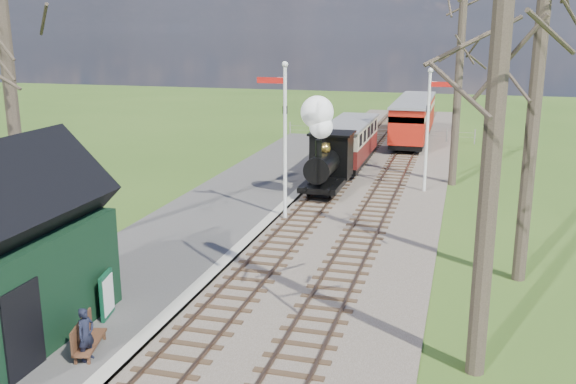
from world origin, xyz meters
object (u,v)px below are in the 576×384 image
red_carriage_a (410,124)px  semaphore_far (429,121)px  locomotive (326,151)px  semaphore_near (283,130)px  coach (350,141)px  red_carriage_b (417,113)px  bench (85,337)px  person (86,334)px  sign_board (107,295)px

red_carriage_a → semaphore_far: bearing=-80.8°
semaphore_far → locomotive: (-4.39, -1.73, -1.28)m
semaphore_near → red_carriage_a: (3.37, 16.94, -2.03)m
coach → red_carriage_b: (2.60, 12.10, 0.08)m
bench → person: size_ratio=1.15×
red_carriage_a → semaphore_near: bearing=-101.2°
red_carriage_a → red_carriage_b: 5.50m
coach → bench: 22.26m
locomotive → red_carriage_a: (2.61, 12.67, -0.47)m
locomotive → coach: bearing=89.9°
semaphore_near → red_carriage_b: size_ratio=1.13×
semaphore_far → red_carriage_b: (-1.77, 16.44, -1.76)m
semaphore_far → coach: semaphore_far is taller
red_carriage_a → bench: (-4.71, -28.75, -1.03)m
sign_board → bench: (0.50, -1.78, -0.23)m
semaphore_near → locomotive: 4.61m
semaphore_far → red_carriage_a: (-1.77, 10.94, -1.76)m
red_carriage_b → person: red_carriage_b is taller
sign_board → semaphore_near: bearing=79.6°
red_carriage_a → sign_board: bearing=-100.9°
red_carriage_b → bench: size_ratio=3.87×
semaphore_near → red_carriage_b: (3.37, 22.44, -2.03)m
locomotive → bench: locomotive is taller
locomotive → sign_board: 14.59m
semaphore_far → person: (-6.24, -18.13, -2.54)m
semaphore_near → person: size_ratio=5.05×
coach → semaphore_near: bearing=-94.3°
coach → bench: bearing=-95.4°
coach → sign_board: size_ratio=6.05×
red_carriage_a → person: red_carriage_a is taller
red_carriage_a → person: size_ratio=4.46×
coach → locomotive: bearing=-90.1°
coach → sign_board: bearing=-97.3°
semaphore_far → bench: (-6.48, -17.81, -2.79)m
semaphore_far → red_carriage_b: semaphore_far is taller
red_carriage_a → person: (-4.47, -29.07, -0.78)m
red_carriage_a → sign_board: size_ratio=4.63×
locomotive → red_carriage_a: size_ratio=0.82×
semaphore_near → red_carriage_a: semaphore_near is taller
semaphore_far → semaphore_near: bearing=-130.6°
bench → person: (0.24, -0.32, 0.25)m
sign_board → red_carriage_a: bearing=79.1°
semaphore_far → sign_board: (-6.98, -16.02, -2.56)m
sign_board → person: 2.23m
semaphore_far → bench: bearing=-110.0°
sign_board → coach: bearing=82.7°
semaphore_near → bench: (-1.34, -11.81, -3.06)m
semaphore_near → bench: 12.27m
semaphore_far → sign_board: 17.66m
sign_board → person: bearing=-70.7°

